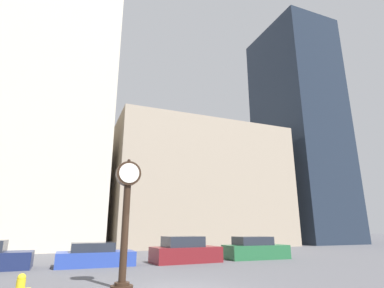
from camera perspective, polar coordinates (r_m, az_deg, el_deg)
The scene contains 8 objects.
building_tall_tower at distance 36.95m, azimuth -27.73°, elevation 7.59°, with size 15.75×12.00×30.92m.
building_storefront_row at distance 37.38m, azimuth 0.93°, elevation -8.02°, with size 20.49×12.00×13.97m.
building_glass_modern at distance 48.50m, azimuth 19.48°, elevation 2.69°, with size 8.92×12.00×33.08m.
street_clock at distance 11.30m, azimuth -12.42°, elevation -11.81°, with size 0.89×0.77×4.50m.
car_blue at distance 18.19m, azimuth -17.99°, elevation -19.63°, with size 4.06×1.95×1.22m.
car_maroon at distance 19.14m, azimuth -1.33°, elevation -19.76°, with size 4.18×2.15×1.50m.
car_green at distance 21.73m, azimuth 11.92°, elevation -19.03°, with size 4.30×2.03×1.43m.
fire_hydrant_near at distance 10.45m, azimuth -29.90°, elevation -22.63°, with size 0.55×0.24×0.75m.
Camera 1 is at (-3.50, -10.10, 1.99)m, focal length 28.00 mm.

